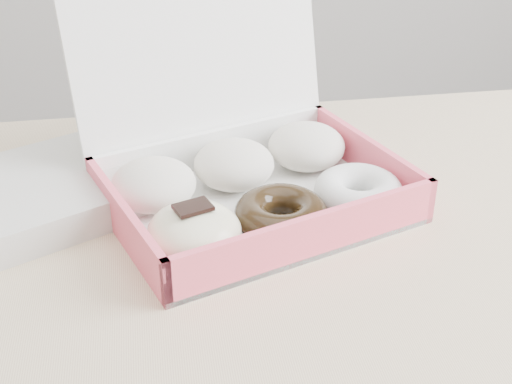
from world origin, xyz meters
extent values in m
cube|color=tan|center=(0.00, 0.00, 0.73)|extent=(1.20, 0.80, 0.04)
cube|color=white|center=(0.04, 0.12, 0.75)|extent=(0.36, 0.31, 0.01)
cube|color=#FF5C72|center=(0.07, 0.02, 0.78)|extent=(0.29, 0.11, 0.05)
cube|color=white|center=(0.00, 0.22, 0.78)|extent=(0.29, 0.11, 0.05)
cube|color=#FF5C72|center=(-0.10, 0.07, 0.78)|extent=(0.08, 0.21, 0.05)
cube|color=#FF5C72|center=(0.18, 0.17, 0.78)|extent=(0.08, 0.21, 0.05)
cube|color=white|center=(0.00, 0.24, 0.86)|extent=(0.30, 0.15, 0.22)
ellipsoid|color=silver|center=(-0.07, 0.14, 0.78)|extent=(0.12, 0.12, 0.05)
ellipsoid|color=silver|center=(0.02, 0.17, 0.78)|extent=(0.12, 0.12, 0.05)
ellipsoid|color=silver|center=(0.11, 0.20, 0.78)|extent=(0.12, 0.12, 0.05)
ellipsoid|color=beige|center=(-0.03, 0.04, 0.78)|extent=(0.12, 0.12, 0.05)
cube|color=black|center=(-0.03, 0.04, 0.81)|extent=(0.04, 0.03, 0.00)
torus|color=black|center=(0.06, 0.07, 0.77)|extent=(0.12, 0.12, 0.03)
torus|color=white|center=(0.15, 0.10, 0.77)|extent=(0.12, 0.12, 0.03)
cube|color=silver|center=(-0.20, 0.15, 0.77)|extent=(0.28, 0.26, 0.04)
camera|label=1|loc=(-0.07, -0.53, 1.15)|focal=50.00mm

